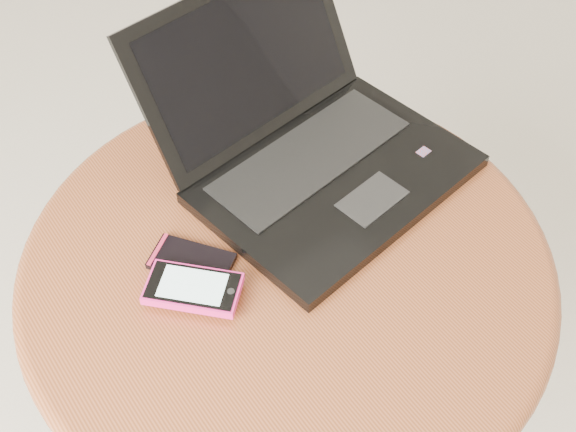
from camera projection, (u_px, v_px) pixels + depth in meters
table at (287, 306)px, 1.04m from camera, size 0.70×0.70×0.56m
laptop at (310, 144)px, 1.02m from camera, size 0.41×0.41×0.22m
phone_black at (191, 261)px, 0.93m from camera, size 0.11×0.12×0.01m
phone_pink at (193, 288)px, 0.89m from camera, size 0.12×0.13×0.01m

